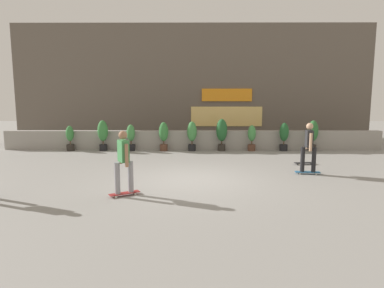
% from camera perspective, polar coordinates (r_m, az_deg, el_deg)
% --- Properties ---
extents(ground_plane, '(48.00, 48.00, 0.00)m').
position_cam_1_polar(ground_plane, '(10.60, -0.04, -5.98)').
color(ground_plane, gray).
extents(planter_wall, '(18.00, 0.40, 0.90)m').
position_cam_1_polar(planter_wall, '(16.42, 0.08, 0.68)').
color(planter_wall, gray).
rests_on(planter_wall, ground).
extents(building_backdrop, '(20.00, 2.08, 6.50)m').
position_cam_1_polar(building_backdrop, '(20.29, 0.13, 10.03)').
color(building_backdrop, '#60564C').
rests_on(building_backdrop, ground).
extents(potted_plant_0, '(0.36, 0.36, 1.18)m').
position_cam_1_polar(potted_plant_0, '(16.98, -19.71, 1.01)').
color(potted_plant_0, '#2D2823').
rests_on(potted_plant_0, ground).
extents(potted_plant_1, '(0.48, 0.48, 1.43)m').
position_cam_1_polar(potted_plant_1, '(16.49, -14.67, 1.74)').
color(potted_plant_1, black).
rests_on(potted_plant_1, ground).
extents(potted_plant_2, '(0.38, 0.38, 1.23)m').
position_cam_1_polar(potted_plant_2, '(16.22, -10.17, 1.22)').
color(potted_plant_2, black).
rests_on(potted_plant_2, ground).
extents(potted_plant_3, '(0.44, 0.44, 1.35)m').
position_cam_1_polar(potted_plant_3, '(16.00, -4.76, 1.56)').
color(potted_plant_3, brown).
rests_on(potted_plant_3, ground).
extents(potted_plant_4, '(0.45, 0.45, 1.37)m').
position_cam_1_polar(potted_plant_4, '(15.93, -0.01, 1.65)').
color(potted_plant_4, black).
rests_on(potted_plant_4, ground).
extents(potted_plant_5, '(0.51, 0.51, 1.50)m').
position_cam_1_polar(potted_plant_5, '(15.98, 4.99, 1.96)').
color(potted_plant_5, '#2D2823').
rests_on(potted_plant_5, ground).
extents(potted_plant_6, '(0.37, 0.37, 1.21)m').
position_cam_1_polar(potted_plant_6, '(16.18, 9.95, 1.12)').
color(potted_plant_6, brown).
rests_on(potted_plant_6, ground).
extents(potted_plant_7, '(0.42, 0.42, 1.32)m').
position_cam_1_polar(potted_plant_7, '(16.49, 15.12, 1.43)').
color(potted_plant_7, black).
rests_on(potted_plant_7, ground).
extents(potted_plant_8, '(0.48, 0.48, 1.43)m').
position_cam_1_polar(potted_plant_8, '(16.87, 19.54, 1.68)').
color(potted_plant_8, '#2D2823').
rests_on(potted_plant_8, ground).
extents(skater_far_left, '(0.79, 0.59, 1.70)m').
position_cam_1_polar(skater_far_left, '(8.93, -11.36, -2.65)').
color(skater_far_left, maroon).
rests_on(skater_far_left, ground).
extents(skater_by_wall_left, '(0.82, 0.56, 1.70)m').
position_cam_1_polar(skater_by_wall_left, '(11.81, 18.93, -0.31)').
color(skater_by_wall_left, '#266699').
rests_on(skater_by_wall_left, ground).
extents(skateboard_near_camera, '(0.82, 0.29, 0.08)m').
position_cam_1_polar(skateboard_near_camera, '(13.54, 18.36, -3.02)').
color(skateboard_near_camera, black).
rests_on(skateboard_near_camera, ground).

